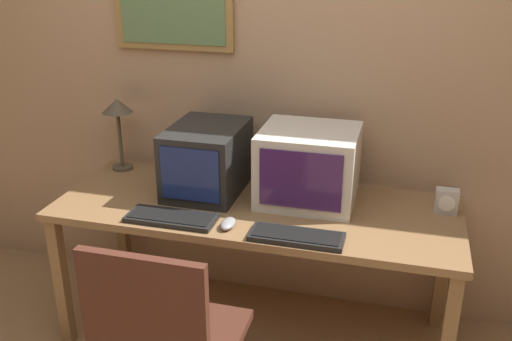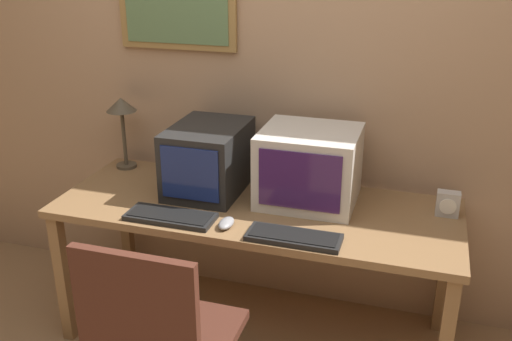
{
  "view_description": "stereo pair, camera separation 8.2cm",
  "coord_description": "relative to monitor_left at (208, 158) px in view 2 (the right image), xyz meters",
  "views": [
    {
      "loc": [
        0.64,
        -1.37,
        1.89
      ],
      "look_at": [
        0.0,
        0.97,
        0.91
      ],
      "focal_mm": 40.0,
      "sensor_mm": 36.0,
      "label": 1
    },
    {
      "loc": [
        0.72,
        -1.35,
        1.89
      ],
      "look_at": [
        0.0,
        0.97,
        0.91
      ],
      "focal_mm": 40.0,
      "sensor_mm": 36.0,
      "label": 2
    }
  ],
  "objects": [
    {
      "name": "desk_lamp",
      "position": [
        -0.55,
        0.15,
        0.15
      ],
      "size": [
        0.16,
        0.16,
        0.39
      ],
      "color": "#4C4233",
      "rests_on": "desk"
    },
    {
      "name": "keyboard_side",
      "position": [
        0.53,
        -0.38,
        -0.15
      ],
      "size": [
        0.4,
        0.15,
        0.03
      ],
      "color": "black",
      "rests_on": "desk"
    },
    {
      "name": "desk_clock",
      "position": [
        1.14,
        0.04,
        -0.11
      ],
      "size": [
        0.1,
        0.06,
        0.12
      ],
      "color": "#B7B2AD",
      "rests_on": "desk"
    },
    {
      "name": "monitor_right",
      "position": [
        0.5,
        0.02,
        0.01
      ],
      "size": [
        0.45,
        0.42,
        0.35
      ],
      "color": "beige",
      "rests_on": "desk"
    },
    {
      "name": "monitor_left",
      "position": [
        0.0,
        0.0,
        0.0
      ],
      "size": [
        0.34,
        0.47,
        0.33
      ],
      "color": "black",
      "rests_on": "desk"
    },
    {
      "name": "desk",
      "position": [
        0.28,
        -0.11,
        -0.24
      ],
      "size": [
        1.89,
        0.72,
        0.73
      ],
      "color": "olive",
      "rests_on": "ground_plane"
    },
    {
      "name": "keyboard_main",
      "position": [
        -0.05,
        -0.36,
        -0.15
      ],
      "size": [
        0.4,
        0.16,
        0.03
      ],
      "color": "black",
      "rests_on": "desk"
    },
    {
      "name": "mouse_near_keyboard",
      "position": [
        0.22,
        -0.36,
        -0.15
      ],
      "size": [
        0.06,
        0.11,
        0.04
      ],
      "color": "gray",
      "rests_on": "desk"
    },
    {
      "name": "wall_back",
      "position": [
        0.27,
        0.33,
        0.41
      ],
      "size": [
        8.0,
        0.08,
        2.6
      ],
      "color": "tan",
      "rests_on": "ground_plane"
    }
  ]
}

